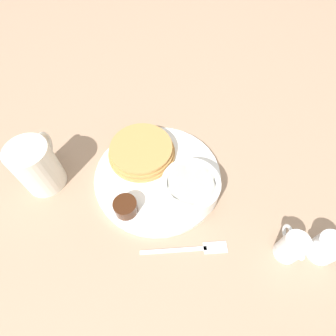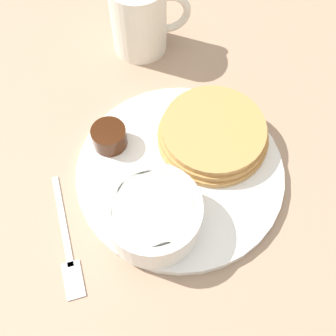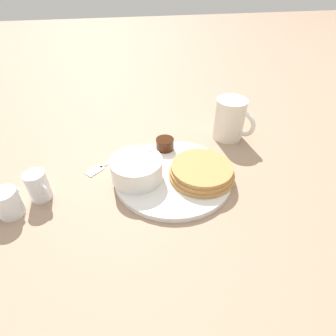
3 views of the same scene
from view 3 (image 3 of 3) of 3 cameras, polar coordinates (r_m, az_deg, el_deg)
name	(u,v)px [view 3 (image 3 of 3)]	position (r m, az deg, el deg)	size (l,w,h in m)	color
ground_plane	(173,178)	(0.57, 1.08, -2.09)	(4.00, 4.00, 0.00)	#9E7F66
plate	(173,175)	(0.56, 1.09, -1.62)	(0.25, 0.25, 0.01)	white
pancake_stack	(202,171)	(0.55, 7.33, -0.69)	(0.14, 0.14, 0.03)	#B78447
bowl	(137,168)	(0.54, -6.81, 0.06)	(0.11, 0.11, 0.05)	white
syrup_cup	(166,144)	(0.62, -0.46, 5.28)	(0.04, 0.04, 0.03)	#38190A
butter_ramekin	(129,167)	(0.55, -8.59, 0.17)	(0.04, 0.04, 0.04)	white
coffee_mug	(230,119)	(0.69, 13.39, 10.27)	(0.10, 0.08, 0.10)	silver
creamer_pitcher_near	(38,186)	(0.56, -26.42, -3.49)	(0.05, 0.05, 0.06)	white
creamer_pitcher_far	(7,203)	(0.55, -31.59, -6.52)	(0.05, 0.06, 0.06)	white
fork	(107,163)	(0.62, -13.04, 1.11)	(0.11, 0.12, 0.00)	silver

